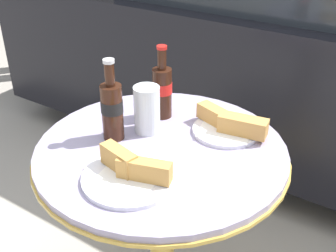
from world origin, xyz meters
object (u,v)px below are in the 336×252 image
object	(u,v)px
lunch_plate_near	(131,172)
cola_bottle_right	(112,109)
cola_bottle_left	(162,90)
lunch_plate_far	(229,125)
drinking_glass	(147,111)
bistro_table	(162,194)

from	to	relation	value
lunch_plate_near	cola_bottle_right	bearing A→B (deg)	141.35
cola_bottle_left	lunch_plate_near	xyz separation A→B (m)	(0.12, -0.32, -0.07)
lunch_plate_far	drinking_glass	bearing A→B (deg)	-149.39
bistro_table	cola_bottle_right	distance (m)	0.31
cola_bottle_right	lunch_plate_far	bearing A→B (deg)	38.30
cola_bottle_right	lunch_plate_near	size ratio (longest dim) A/B	0.99
lunch_plate_near	lunch_plate_far	size ratio (longest dim) A/B	1.03
cola_bottle_left	cola_bottle_right	bearing A→B (deg)	-102.68
bistro_table	drinking_glass	bearing A→B (deg)	148.59
bistro_table	lunch_plate_near	bearing A→B (deg)	-82.33
lunch_plate_far	cola_bottle_left	bearing A→B (deg)	-174.60
bistro_table	cola_bottle_left	world-z (taller)	cola_bottle_left
bistro_table	drinking_glass	xyz separation A→B (m)	(-0.09, 0.05, 0.24)
lunch_plate_near	cola_bottle_left	bearing A→B (deg)	110.87
drinking_glass	lunch_plate_near	xyz separation A→B (m)	(0.11, -0.22, -0.05)
lunch_plate_near	lunch_plate_far	bearing A→B (deg)	73.52
cola_bottle_left	lunch_plate_near	bearing A→B (deg)	-69.13
lunch_plate_far	lunch_plate_near	bearing A→B (deg)	-106.48
lunch_plate_near	lunch_plate_far	xyz separation A→B (m)	(0.10, 0.34, 0.00)
cola_bottle_right	lunch_plate_far	distance (m)	0.35
drinking_glass	lunch_plate_far	xyz separation A→B (m)	(0.21, 0.12, -0.04)
bistro_table	drinking_glass	distance (m)	0.26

